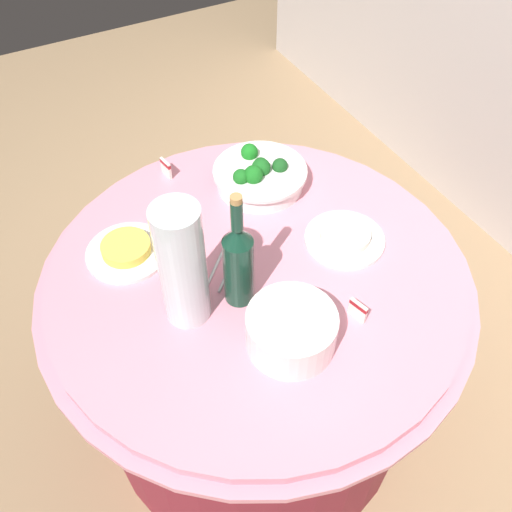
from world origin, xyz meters
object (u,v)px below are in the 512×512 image
Objects in this scene: plate_stack at (291,330)px; decorative_fruit_vase at (183,271)px; food_plate_fried_egg at (127,250)px; wine_bottle at (238,262)px; serving_tongs at (223,265)px; food_plate_rice at (345,237)px; label_placard_mid at (358,310)px; broccoli_bowl at (260,176)px; label_placard_front at (166,167)px.

plate_stack is 0.28m from decorative_fruit_vase.
plate_stack reaches higher than food_plate_fried_egg.
wine_bottle is (-0.18, -0.04, 0.08)m from plate_stack.
decorative_fruit_vase is at bearing -57.13° from serving_tongs.
food_plate_rice is (-0.03, 0.34, -0.12)m from wine_bottle.
serving_tongs is at bearing -144.89° from label_placard_mid.
broccoli_bowl reaches higher than label_placard_front.
food_plate_fried_egg is at bearing -151.96° from plate_stack.
wine_bottle is at bearing -84.47° from food_plate_rice.
broccoli_bowl reaches higher than food_plate_rice.
serving_tongs is 2.63× the size of label_placard_mid.
label_placard_mid is (0.21, 0.35, -0.12)m from decorative_fruit_vase.
plate_stack is at bearing 28.04° from food_plate_fried_egg.
plate_stack reaches higher than label_placard_front.
broccoli_bowl is at bearing 51.99° from label_placard_front.
decorative_fruit_vase reaches higher than label_placard_front.
wine_bottle is at bearing 36.22° from food_plate_fried_egg.
broccoli_bowl is 0.57m from plate_stack.
label_placard_front is at bearing -146.81° from food_plate_rice.
food_plate_rice is at bearing 125.26° from plate_stack.
plate_stack is at bearing 12.93° from wine_bottle.
broccoli_bowl reaches higher than serving_tongs.
plate_stack is 0.62× the size of wine_bottle.
decorative_fruit_vase is (0.33, -0.38, 0.11)m from broccoli_bowl.
food_plate_fried_egg is (0.08, -0.45, -0.02)m from broccoli_bowl.
decorative_fruit_vase is at bearing 14.96° from food_plate_fried_egg.
food_plate_fried_egg is 0.63m from label_placard_mid.
food_plate_rice is 4.00× the size of label_placard_mid.
food_plate_rice reaches higher than serving_tongs.
decorative_fruit_vase is at bearing -97.80° from wine_bottle.
label_placard_mid reaches higher than food_plate_rice.
label_placard_front is 0.75m from label_placard_mid.
broccoli_bowl is at bearing -163.33° from food_plate_rice.
food_plate_fried_egg is at bearing -80.45° from broccoli_bowl.
decorative_fruit_vase is at bearing -88.17° from food_plate_rice.
broccoli_bowl is 0.82× the size of decorative_fruit_vase.
decorative_fruit_vase is at bearing -121.10° from label_placard_mid.
wine_bottle reaches higher than food_plate_rice.
broccoli_bowl is 1.33× the size of plate_stack.
label_placard_mid is at bearing 35.11° from serving_tongs.
serving_tongs is at bearing 175.83° from wine_bottle.
plate_stack reaches higher than label_placard_mid.
label_placard_front is (-0.25, 0.22, 0.02)m from food_plate_fried_egg.
wine_bottle is at bearing 82.20° from decorative_fruit_vase.
serving_tongs is at bearing -173.39° from plate_stack.
wine_bottle reaches higher than plate_stack.
wine_bottle is at bearing -4.17° from serving_tongs.
food_plate_fried_egg reaches higher than serving_tongs.
broccoli_bowl is 0.44m from wine_bottle.
label_placard_front is (-0.70, -0.02, -0.02)m from plate_stack.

